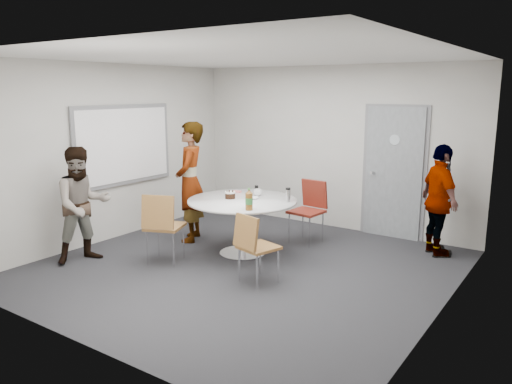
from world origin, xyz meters
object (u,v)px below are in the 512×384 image
Objects in this scene: door at (394,173)px; person_main at (190,182)px; table at (243,208)px; person_left at (83,205)px; chair_near_left at (162,221)px; person_right at (440,201)px; chair_far at (310,205)px; whiteboard at (124,145)px; chair_near_right at (253,242)px.

person_main is (-2.50, -1.95, -0.11)m from door.
table is 0.97× the size of person_left.
chair_near_left is at bearing -124.75° from table.
table is at bearing -28.92° from person_left.
door is 3.17m from person_main.
chair_near_left is 0.53× the size of person_main.
person_main is at bearing 72.72° from person_right.
door reaches higher than table.
chair_near_left is 0.61× the size of person_right.
table is at bearing 83.68° from person_right.
chair_far is 1.86m from person_main.
door is 1.12× the size of whiteboard.
door is at bearing 17.78° from person_right.
chair_far is (-0.94, -0.98, -0.44)m from door.
table reaches higher than chair_near_right.
person_main is at bearing 0.09° from person_left.
chair_far is (0.48, 1.08, -0.10)m from table.
whiteboard is at bearing 71.45° from person_right.
person_main is 1.65m from person_left.
door is 2.53m from table.
whiteboard is at bearing 31.78° from chair_far.
person_left reaches higher than table.
whiteboard is at bearing -147.34° from door.
whiteboard is at bearing 132.30° from chair_near_left.
chair_near_left is at bearing -8.59° from person_main.
chair_near_left is at bearing -160.12° from chair_near_right.
door is 1.34× the size of person_right.
whiteboard is at bearing 42.47° from person_left.
person_main reaches higher than chair_near_left.
person_left is (-2.37, -0.60, 0.26)m from chair_near_right.
chair_near_left is 1.18m from person_main.
chair_near_left is 1.02× the size of chair_far.
door is 4.25m from whiteboard.
chair_far is at bearing 63.81° from person_right.
chair_far is at bearing 91.26° from person_main.
person_left reaches higher than chair_near_left.
door is 1.03m from person_right.
table is 1.76× the size of chair_near_right.
table is at bearing 5.94° from whiteboard.
door reaches higher than chair_far.
chair_near_right is at bearing 32.02° from person_main.
person_left is (-0.55, -1.55, -0.13)m from person_main.
person_right reaches higher than chair_far.
chair_near_right is (2.88, -0.61, -0.92)m from whiteboard.
door is 1.39× the size of table.
chair_near_right is (1.40, 0.11, -0.07)m from chair_near_left.
person_left is at bearing -50.18° from person_main.
chair_far is 1.86m from person_right.
person_right is (3.35, 1.42, -0.13)m from person_main.
person_main is at bearing -142.08° from door.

